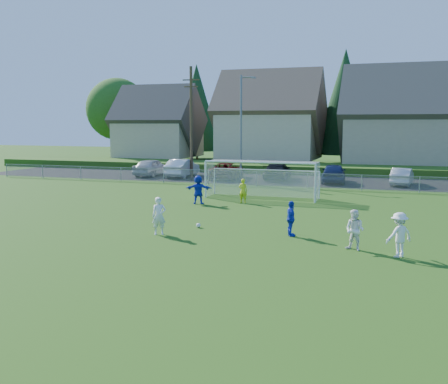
# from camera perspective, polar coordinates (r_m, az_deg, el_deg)

# --- Properties ---
(ground) EXTENTS (160.00, 160.00, 0.00)m
(ground) POSITION_cam_1_polar(r_m,az_deg,el_deg) (20.08, -7.32, -6.81)
(ground) COLOR #193D0C
(ground) RESTS_ON ground
(asphalt_lot) EXTENTS (60.00, 60.00, 0.00)m
(asphalt_lot) POSITION_cam_1_polar(r_m,az_deg,el_deg) (46.05, 7.73, 1.29)
(asphalt_lot) COLOR black
(asphalt_lot) RESTS_ON ground
(grass_embankment) EXTENTS (70.00, 6.00, 0.80)m
(grass_embankment) POSITION_cam_1_polar(r_m,az_deg,el_deg) (53.37, 9.26, 2.53)
(grass_embankment) COLOR #1E420F
(grass_embankment) RESTS_ON ground
(soccer_ball) EXTENTS (0.22, 0.22, 0.22)m
(soccer_ball) POSITION_cam_1_polar(r_m,az_deg,el_deg) (24.99, -2.81, -3.65)
(soccer_ball) COLOR white
(soccer_ball) RESTS_ON ground
(player_white_a) EXTENTS (0.73, 0.66, 1.68)m
(player_white_a) POSITION_cam_1_polar(r_m,az_deg,el_deg) (23.51, -7.09, -2.60)
(player_white_a) COLOR white
(player_white_a) RESTS_ON ground
(player_white_b) EXTENTS (0.96, 0.88, 1.61)m
(player_white_b) POSITION_cam_1_polar(r_m,az_deg,el_deg) (21.07, 14.05, -4.05)
(player_white_b) COLOR white
(player_white_b) RESTS_ON ground
(player_white_c) EXTENTS (1.24, 1.17, 1.69)m
(player_white_c) POSITION_cam_1_polar(r_m,az_deg,el_deg) (20.46, 18.53, -4.45)
(player_white_c) COLOR white
(player_white_c) RESTS_ON ground
(player_blue_a) EXTENTS (0.76, 0.99, 1.56)m
(player_blue_a) POSITION_cam_1_polar(r_m,az_deg,el_deg) (23.19, 7.31, -2.89)
(player_blue_a) COLOR #132DB9
(player_blue_a) RESTS_ON ground
(player_blue_b) EXTENTS (1.72, 0.85, 1.77)m
(player_blue_b) POSITION_cam_1_polar(r_m,az_deg,el_deg) (32.22, -2.81, 0.27)
(player_blue_b) COLOR #132DB9
(player_blue_b) RESTS_ON ground
(goalkeeper) EXTENTS (0.57, 0.39, 1.53)m
(goalkeeper) POSITION_cam_1_polar(r_m,az_deg,el_deg) (32.57, 2.09, 0.13)
(goalkeeper) COLOR #CDDC19
(goalkeeper) RESTS_ON ground
(car_a) EXTENTS (2.14, 4.87, 1.63)m
(car_a) POSITION_cam_1_polar(r_m,az_deg,el_deg) (49.77, -7.86, 2.68)
(car_a) COLOR #A5A9AD
(car_a) RESTS_ON ground
(car_b) EXTENTS (1.89, 5.02, 1.64)m
(car_b) POSITION_cam_1_polar(r_m,az_deg,el_deg) (48.66, -4.57, 2.62)
(car_b) COLOR silver
(car_b) RESTS_ON ground
(car_c) EXTENTS (2.87, 5.40, 1.45)m
(car_c) POSITION_cam_1_polar(r_m,az_deg,el_deg) (46.77, 0.28, 2.33)
(car_c) COLOR #5A0F0A
(car_c) RESTS_ON ground
(car_d) EXTENTS (2.47, 5.21, 1.47)m
(car_d) POSITION_cam_1_polar(r_m,az_deg,el_deg) (46.41, 5.85, 2.27)
(car_d) COLOR black
(car_d) RESTS_ON ground
(car_e) EXTENTS (2.38, 4.94, 1.63)m
(car_e) POSITION_cam_1_polar(r_m,az_deg,el_deg) (44.55, 11.85, 2.03)
(car_e) COLOR #141F46
(car_e) RESTS_ON ground
(car_f) EXTENTS (1.88, 4.34, 1.39)m
(car_f) POSITION_cam_1_polar(r_m,az_deg,el_deg) (44.29, 18.81, 1.60)
(car_f) COLOR silver
(car_f) RESTS_ON ground
(soccer_goal) EXTENTS (7.42, 1.90, 2.50)m
(soccer_goal) POSITION_cam_1_polar(r_m,az_deg,el_deg) (34.76, 4.22, 2.01)
(soccer_goal) COLOR white
(soccer_goal) RESTS_ON ground
(chainlink_fence) EXTENTS (52.06, 0.06, 1.20)m
(chainlink_fence) POSITION_cam_1_polar(r_m,az_deg,el_deg) (40.63, 6.29, 1.37)
(chainlink_fence) COLOR gray
(chainlink_fence) RESTS_ON ground
(streetlight) EXTENTS (1.38, 0.18, 9.00)m
(streetlight) POSITION_cam_1_polar(r_m,az_deg,el_deg) (45.38, 1.91, 7.37)
(streetlight) COLOR slate
(streetlight) RESTS_ON ground
(utility_pole) EXTENTS (1.60, 0.26, 10.00)m
(utility_pole) POSITION_cam_1_polar(r_m,az_deg,el_deg) (48.00, -3.58, 7.74)
(utility_pole) COLOR #473321
(utility_pole) RESTS_ON ground
(houses_row) EXTENTS (53.90, 11.45, 13.27)m
(houses_row) POSITION_cam_1_polar(r_m,az_deg,el_deg) (60.35, 12.44, 9.60)
(houses_row) COLOR tan
(houses_row) RESTS_ON ground
(tree_row) EXTENTS (65.98, 12.36, 13.80)m
(tree_row) POSITION_cam_1_polar(r_m,az_deg,el_deg) (66.67, 12.21, 9.03)
(tree_row) COLOR #382616
(tree_row) RESTS_ON ground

